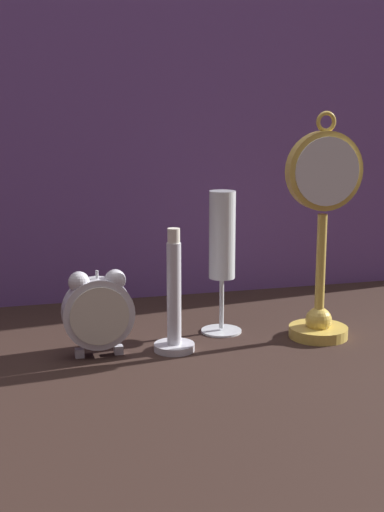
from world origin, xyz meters
The scene contains 6 objects.
ground_plane centered at (0.00, 0.00, 0.00)m, with size 4.00×4.00×0.00m, color black.
fabric_backdrop_drape centered at (0.00, 0.33, 0.36)m, with size 1.51×0.01×0.73m, color #6B478E.
pocket_watch_on_stand centered at (0.18, 0.03, 0.15)m, with size 0.11×0.09×0.33m.
alarm_clock_twin_bell centered at (-0.14, 0.03, 0.07)m, with size 0.10×0.03×0.12m.
champagne_flute centered at (0.05, 0.09, 0.13)m, with size 0.06×0.06×0.21m.
brass_candlestick centered at (-0.04, 0.03, 0.06)m, with size 0.06×0.06×0.17m.
Camera 1 is at (-0.26, -0.90, 0.33)m, focal length 50.00 mm.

